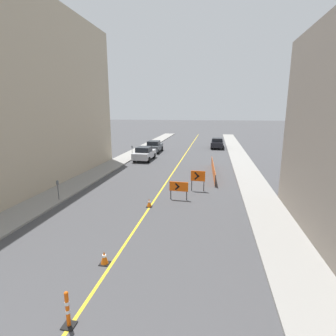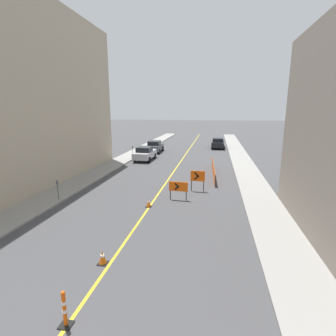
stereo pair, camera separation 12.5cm
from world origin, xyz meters
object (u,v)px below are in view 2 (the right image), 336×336
object	(u,v)px
traffic_cone_second	(103,258)
parked_car_curb_mid	(155,146)
delineator_post_front	(65,311)
arrow_barricade_secondary	(198,177)
parking_meter_near_curb	(57,186)
parked_car_curb_near	(145,153)
parked_car_curb_far	(218,143)
parking_meter_far_curb	(133,149)
arrow_barricade_primary	(178,187)
traffic_cone_third	(149,203)

from	to	relation	value
traffic_cone_second	parked_car_curb_mid	size ratio (longest dim) A/B	0.12
delineator_post_front	arrow_barricade_secondary	distance (m)	13.12
arrow_barricade_secondary	parking_meter_near_curb	distance (m)	9.46
arrow_barricade_secondary	parked_car_curb_near	size ratio (longest dim) A/B	0.35
arrow_barricade_secondary	parked_car_curb_near	distance (m)	12.91
parked_car_curb_far	arrow_barricade_secondary	bearing A→B (deg)	-92.09
parking_meter_near_curb	parking_meter_far_curb	bearing A→B (deg)	90.00
parking_meter_near_curb	parking_meter_far_curb	size ratio (longest dim) A/B	0.89
delineator_post_front	parked_car_curb_far	xyz separation A→B (m)	(4.24, 35.08, 0.34)
arrow_barricade_primary	parked_car_curb_near	distance (m)	14.23
arrow_barricade_primary	parking_meter_far_curb	xyz separation A→B (m)	(-7.59, 14.01, 0.27)
traffic_cone_third	parking_meter_far_curb	xyz separation A→B (m)	(-6.00, 15.61, 0.87)
traffic_cone_second	parking_meter_far_curb	xyz separation A→B (m)	(-5.77, 21.78, 0.87)
parked_car_curb_mid	traffic_cone_second	bearing A→B (deg)	-82.59
delineator_post_front	arrow_barricade_secondary	size ratio (longest dim) A/B	0.72
arrow_barricade_primary	parking_meter_near_curb	size ratio (longest dim) A/B	0.97
parked_car_curb_near	parked_car_curb_far	size ratio (longest dim) A/B	0.99
arrow_barricade_primary	parking_meter_near_curb	xyz separation A→B (m)	(-7.59, -1.62, 0.16)
arrow_barricade_primary	traffic_cone_second	bearing A→B (deg)	-99.90
parked_car_curb_near	parked_car_curb_far	world-z (taller)	same
parked_car_curb_far	parking_meter_near_curb	world-z (taller)	parked_car_curb_far
delineator_post_front	parked_car_curb_near	bearing A→B (deg)	100.05
arrow_barricade_secondary	parked_car_curb_mid	world-z (taller)	parked_car_curb_mid
parking_meter_far_curb	traffic_cone_second	bearing A→B (deg)	-75.17
parked_car_curb_near	parking_meter_near_curb	size ratio (longest dim) A/B	3.40
parked_car_curb_mid	traffic_cone_third	bearing A→B (deg)	-79.38
traffic_cone_third	arrow_barricade_secondary	world-z (taller)	arrow_barricade_secondary
delineator_post_front	parked_car_curb_far	bearing A→B (deg)	83.10
arrow_barricade_primary	parked_car_curb_near	bearing A→B (deg)	117.30
traffic_cone_second	delineator_post_front	distance (m)	2.98
traffic_cone_second	traffic_cone_third	distance (m)	6.17
arrow_barricade_secondary	parking_meter_far_curb	world-z (taller)	parking_meter_far_curb
parking_meter_far_curb	parked_car_curb_far	bearing A→B (deg)	45.22
arrow_barricade_primary	delineator_post_front	bearing A→B (deg)	-95.05
traffic_cone_second	arrow_barricade_primary	xyz separation A→B (m)	(1.82, 7.76, 0.60)
arrow_barricade_primary	arrow_barricade_secondary	world-z (taller)	arrow_barricade_secondary
arrow_barricade_primary	parked_car_curb_mid	world-z (taller)	parked_car_curb_mid
traffic_cone_second	parked_car_curb_mid	xyz separation A→B (m)	(-4.19, 26.75, 0.54)
parked_car_curb_mid	parking_meter_far_curb	xyz separation A→B (m)	(-1.58, -4.97, 0.33)
parked_car_curb_near	traffic_cone_second	bearing A→B (deg)	-78.04
delineator_post_front	arrow_barricade_primary	world-z (taller)	arrow_barricade_primary
traffic_cone_third	parked_car_curb_mid	bearing A→B (deg)	102.11
parked_car_curb_far	parked_car_curb_mid	bearing A→B (deg)	-146.36
parked_car_curb_near	parking_meter_far_curb	bearing A→B (deg)	151.93
parked_car_curb_mid	parked_car_curb_far	distance (m)	10.20
delineator_post_front	arrow_barricade_primary	distance (m)	10.85
traffic_cone_second	arrow_barricade_secondary	size ratio (longest dim) A/B	0.35
arrow_barricade_primary	parking_meter_far_curb	world-z (taller)	parking_meter_far_curb
arrow_barricade_primary	arrow_barricade_secondary	distance (m)	2.38
arrow_barricade_primary	parking_meter_near_curb	distance (m)	7.76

